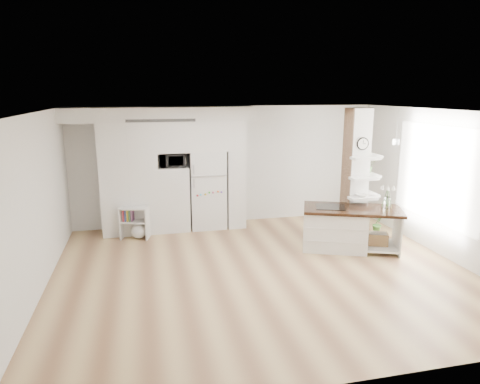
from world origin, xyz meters
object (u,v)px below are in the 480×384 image
Objects in this scene: refrigerator at (207,189)px; bookshelf at (136,225)px; floor_plant_a at (378,224)px; kitchen_island at (341,227)px.

refrigerator is 1.75m from bookshelf.
refrigerator is 3.82m from floor_plant_a.
bookshelf is at bearing -163.83° from refrigerator.
refrigerator reaches higher than floor_plant_a.
floor_plant_a is at bearing 5.59° from bookshelf.
refrigerator is at bearing 159.65° from floor_plant_a.
kitchen_island is at bearing -40.05° from refrigerator.
kitchen_island is 2.99× the size of bookshelf.
bookshelf is 5.18m from floor_plant_a.
bookshelf is 1.56× the size of floor_plant_a.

